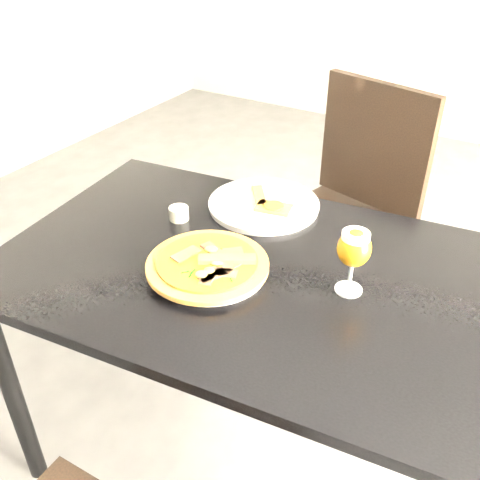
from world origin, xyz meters
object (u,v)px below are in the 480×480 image
Objects in this scene: dining_table at (240,290)px; pizza at (208,263)px; beer_glass at (354,249)px; chair_far at (346,211)px.

pizza is (-0.05, -0.08, 0.11)m from dining_table.
chair_far is at bearing 110.16° from beer_glass.
chair_far is 0.80m from beer_glass.
dining_table is at bearing -76.34° from chair_far.
chair_far is 3.32× the size of pizza.
dining_table is 0.14m from pizza.
pizza is at bearing -161.54° from beer_glass.
dining_table is 0.72m from chair_far.
beer_glass is (0.32, 0.11, 0.09)m from pizza.
dining_table is at bearing -173.55° from beer_glass.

